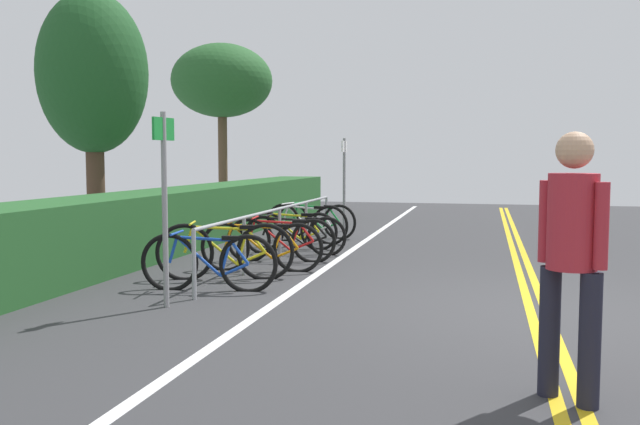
% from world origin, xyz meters
% --- Properties ---
extents(ground_plane, '(33.46, 13.70, 0.05)m').
position_xyz_m(ground_plane, '(0.00, 0.00, -0.03)').
color(ground_plane, '#353538').
extents(centre_line_yellow_inner, '(30.11, 0.10, 0.00)m').
position_xyz_m(centre_line_yellow_inner, '(0.00, -0.08, 0.00)').
color(centre_line_yellow_inner, gold).
rests_on(centre_line_yellow_inner, ground_plane).
extents(centre_line_yellow_outer, '(30.11, 0.10, 0.00)m').
position_xyz_m(centre_line_yellow_outer, '(0.00, 0.08, 0.00)').
color(centre_line_yellow_outer, gold).
rests_on(centre_line_yellow_outer, ground_plane).
extents(bike_lane_stripe_white, '(30.11, 0.12, 0.00)m').
position_xyz_m(bike_lane_stripe_white, '(0.00, 2.80, 0.00)').
color(bike_lane_stripe_white, white).
rests_on(bike_lane_stripe_white, ground_plane).
extents(bike_rack, '(6.61, 0.05, 0.82)m').
position_xyz_m(bike_rack, '(3.04, 3.75, 0.62)').
color(bike_rack, '#9EA0A5').
rests_on(bike_rack, ground_plane).
extents(bicycle_0, '(0.46, 1.69, 0.74)m').
position_xyz_m(bicycle_0, '(0.28, 3.79, 0.35)').
color(bicycle_0, black).
rests_on(bicycle_0, ground_plane).
extents(bicycle_1, '(0.62, 1.78, 0.79)m').
position_xyz_m(bicycle_1, '(1.04, 3.89, 0.37)').
color(bicycle_1, black).
rests_on(bicycle_1, ground_plane).
extents(bicycle_2, '(0.46, 1.77, 0.74)m').
position_xyz_m(bicycle_2, '(1.78, 3.63, 0.35)').
color(bicycle_2, black).
rests_on(bicycle_2, ground_plane).
extents(bicycle_3, '(0.46, 1.71, 0.72)m').
position_xyz_m(bicycle_3, '(2.69, 3.62, 0.34)').
color(bicycle_3, black).
rests_on(bicycle_3, ground_plane).
extents(bicycle_4, '(0.46, 1.76, 0.69)m').
position_xyz_m(bicycle_4, '(3.51, 3.64, 0.32)').
color(bicycle_4, black).
rests_on(bicycle_4, ground_plane).
extents(bicycle_5, '(0.46, 1.65, 0.70)m').
position_xyz_m(bicycle_5, '(4.16, 3.86, 0.33)').
color(bicycle_5, black).
rests_on(bicycle_5, ground_plane).
extents(bicycle_6, '(0.56, 1.73, 0.77)m').
position_xyz_m(bicycle_6, '(5.07, 3.85, 0.36)').
color(bicycle_6, black).
rests_on(bicycle_6, ground_plane).
extents(bicycle_7, '(0.48, 1.71, 0.73)m').
position_xyz_m(bicycle_7, '(5.86, 3.86, 0.34)').
color(bicycle_7, black).
rests_on(bicycle_7, ground_plane).
extents(pedestrian, '(0.34, 0.40, 1.78)m').
position_xyz_m(pedestrian, '(-2.64, 0.01, 1.03)').
color(pedestrian, '#1E1E2D').
rests_on(pedestrian, ground_plane).
extents(sign_post_near, '(0.36, 0.08, 2.09)m').
position_xyz_m(sign_post_near, '(-0.68, 3.88, 1.27)').
color(sign_post_near, gray).
rests_on(sign_post_near, ground_plane).
extents(sign_post_far, '(0.36, 0.06, 2.02)m').
position_xyz_m(sign_post_far, '(7.12, 3.55, 1.23)').
color(sign_post_far, gray).
rests_on(sign_post_far, ground_plane).
extents(hedge_backdrop, '(15.56, 1.22, 1.04)m').
position_xyz_m(hedge_backdrop, '(4.54, 5.96, 0.52)').
color(hedge_backdrop, '#235626').
rests_on(hedge_backdrop, ground_plane).
extents(tree_mid, '(2.02, 2.02, 4.68)m').
position_xyz_m(tree_mid, '(4.12, 7.71, 3.14)').
color(tree_mid, '#473323').
rests_on(tree_mid, ground_plane).
extents(tree_far_right, '(2.83, 2.83, 4.78)m').
position_xyz_m(tree_far_right, '(10.75, 7.82, 3.73)').
color(tree_far_right, brown).
rests_on(tree_far_right, ground_plane).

